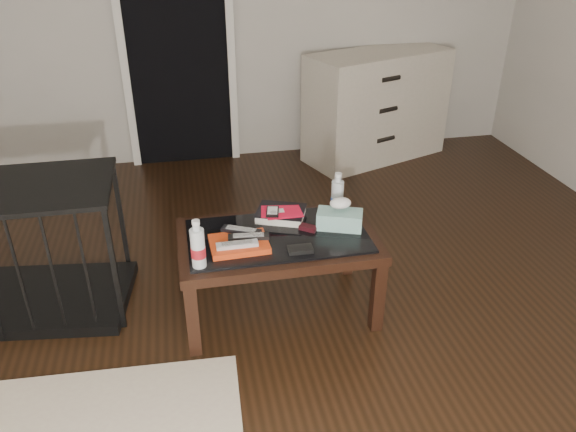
# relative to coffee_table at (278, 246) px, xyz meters

# --- Properties ---
(ground) EXTENTS (5.00, 5.00, 0.00)m
(ground) POSITION_rel_coffee_table_xyz_m (0.01, -0.27, -0.40)
(ground) COLOR black
(ground) RESTS_ON ground
(doorway) EXTENTS (0.90, 0.08, 2.07)m
(doorway) POSITION_rel_coffee_table_xyz_m (-0.39, 2.20, 0.63)
(doorway) COLOR black
(doorway) RESTS_ON ground
(coffee_table) EXTENTS (1.00, 0.60, 0.46)m
(coffee_table) POSITION_rel_coffee_table_xyz_m (0.00, 0.00, 0.00)
(coffee_table) COLOR black
(coffee_table) RESTS_ON ground
(dresser) EXTENTS (1.30, 0.89, 0.90)m
(dresser) POSITION_rel_coffee_table_xyz_m (1.21, 1.96, 0.05)
(dresser) COLOR beige
(dresser) RESTS_ON ground
(pet_crate) EXTENTS (0.97, 0.71, 0.71)m
(pet_crate) POSITION_rel_coffee_table_xyz_m (-1.24, 0.29, -0.17)
(pet_crate) COLOR black
(pet_crate) RESTS_ON ground
(magazines) EXTENTS (0.29, 0.22, 0.03)m
(magazines) POSITION_rel_coffee_table_xyz_m (-0.20, -0.07, 0.08)
(magazines) COLOR red
(magazines) RESTS_ON coffee_table
(remote_silver) EXTENTS (0.20, 0.05, 0.02)m
(remote_silver) POSITION_rel_coffee_table_xyz_m (-0.22, -0.12, 0.11)
(remote_silver) COLOR #B2B3B7
(remote_silver) RESTS_ON magazines
(remote_black_front) EXTENTS (0.20, 0.07, 0.02)m
(remote_black_front) POSITION_rel_coffee_table_xyz_m (-0.15, -0.06, 0.11)
(remote_black_front) COLOR black
(remote_black_front) RESTS_ON magazines
(remote_black_back) EXTENTS (0.20, 0.14, 0.02)m
(remote_black_back) POSITION_rel_coffee_table_xyz_m (-0.18, 0.01, 0.11)
(remote_black_back) COLOR black
(remote_black_back) RESTS_ON magazines
(textbook) EXTENTS (0.31, 0.28, 0.05)m
(textbook) POSITION_rel_coffee_table_xyz_m (0.05, 0.18, 0.09)
(textbook) COLOR black
(textbook) RESTS_ON coffee_table
(dvd_mailers) EXTENTS (0.21, 0.16, 0.01)m
(dvd_mailers) POSITION_rel_coffee_table_xyz_m (0.04, 0.16, 0.11)
(dvd_mailers) COLOR red
(dvd_mailers) RESTS_ON textbook
(ipod) EXTENTS (0.08, 0.12, 0.02)m
(ipod) POSITION_rel_coffee_table_xyz_m (-0.00, 0.14, 0.12)
(ipod) COLOR black
(ipod) RESTS_ON dvd_mailers
(flip_phone) EXTENTS (0.10, 0.09, 0.02)m
(flip_phone) POSITION_rel_coffee_table_xyz_m (0.16, 0.02, 0.08)
(flip_phone) COLOR black
(flip_phone) RESTS_ON coffee_table
(wallet) EXTENTS (0.12, 0.07, 0.02)m
(wallet) POSITION_rel_coffee_table_xyz_m (0.08, -0.17, 0.07)
(wallet) COLOR black
(wallet) RESTS_ON coffee_table
(water_bottle_left) EXTENTS (0.07, 0.07, 0.24)m
(water_bottle_left) POSITION_rel_coffee_table_xyz_m (-0.40, -0.20, 0.18)
(water_bottle_left) COLOR silver
(water_bottle_left) RESTS_ON coffee_table
(water_bottle_right) EXTENTS (0.07, 0.07, 0.24)m
(water_bottle_right) POSITION_rel_coffee_table_xyz_m (0.35, 0.16, 0.18)
(water_bottle_right) COLOR silver
(water_bottle_right) RESTS_ON coffee_table
(tissue_box) EXTENTS (0.26, 0.19, 0.09)m
(tissue_box) POSITION_rel_coffee_table_xyz_m (0.33, 0.01, 0.11)
(tissue_box) COLOR #227E76
(tissue_box) RESTS_ON coffee_table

